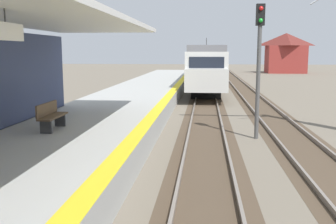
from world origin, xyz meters
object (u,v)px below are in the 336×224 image
approaching_train (206,66)px  distant_trackside_house (286,52)px  rail_signal_post (259,58)px  platform_bench (51,115)px

approaching_train → distant_trackside_house: distant_trackside_house is taller
rail_signal_post → platform_bench: bearing=-154.7°
approaching_train → platform_bench: size_ratio=12.25×
approaching_train → platform_bench: (-5.06, -22.65, -0.80)m
approaching_train → distant_trackside_house: size_ratio=2.97×
approaching_train → distant_trackside_house: (12.87, 30.51, 1.16)m
rail_signal_post → distant_trackside_house: (10.90, 49.84, 0.14)m
rail_signal_post → distant_trackside_house: size_ratio=0.79×
approaching_train → platform_bench: approaching_train is taller
approaching_train → distant_trackside_house: bearing=67.1°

